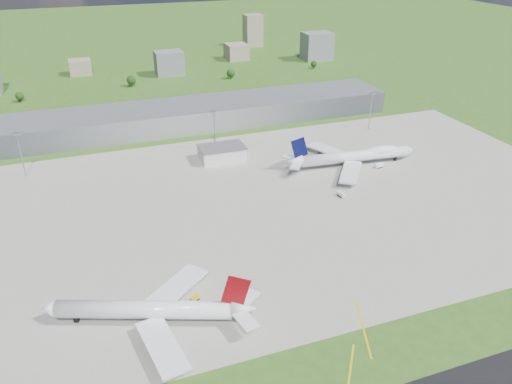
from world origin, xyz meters
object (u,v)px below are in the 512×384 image
object	(u,v)px
airliner_red_twin	(152,310)
van_white_far	(379,166)
airliner_blue_quad	(355,156)
tug_yellow	(195,298)
van_white_near	(341,195)

from	to	relation	value
airliner_red_twin	van_white_far	size ratio (longest dim) A/B	13.60
van_white_far	airliner_blue_quad	bearing A→B (deg)	137.81
airliner_blue_quad	van_white_far	bearing A→B (deg)	-28.53
tug_yellow	van_white_far	bearing A→B (deg)	11.13
van_white_near	airliner_red_twin	bearing A→B (deg)	109.86
van_white_near	van_white_far	world-z (taller)	van_white_far
van_white_far	van_white_near	bearing A→B (deg)	-155.15
tug_yellow	van_white_far	xyz separation A→B (m)	(128.31, 78.51, 0.41)
van_white_far	tug_yellow	bearing A→B (deg)	-156.49
airliner_red_twin	van_white_near	size ratio (longest dim) A/B	14.68
tug_yellow	van_white_near	distance (m)	105.40
airliner_red_twin	van_white_far	distance (m)	168.04
airliner_red_twin	airliner_blue_quad	bearing A→B (deg)	-124.44
tug_yellow	van_white_near	size ratio (longest dim) A/B	0.79
airliner_red_twin	airliner_blue_quad	size ratio (longest dim) A/B	0.91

